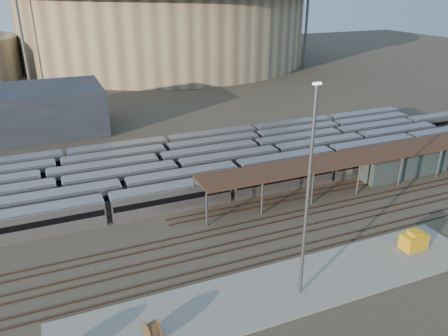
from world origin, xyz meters
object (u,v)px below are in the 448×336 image
teal_boxcar (406,165)px  yard_light_pole (308,197)px  cable_reel_east (152,331)px  yellow_equipment (414,241)px

teal_boxcar → yard_light_pole: size_ratio=0.75×
cable_reel_east → yard_light_pole: size_ratio=0.08×
yard_light_pole → yellow_equipment: (17.84, 1.86, -10.57)m
yellow_equipment → yard_light_pole: bearing=-174.7°
teal_boxcar → cable_reel_east: size_ratio=9.04×
teal_boxcar → yellow_equipment: bearing=-132.4°
teal_boxcar → yellow_equipment: teal_boxcar is taller
yard_light_pole → cable_reel_east: bearing=-178.6°
teal_boxcar → yellow_equipment: size_ratio=5.38×
teal_boxcar → yellow_equipment: 24.45m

